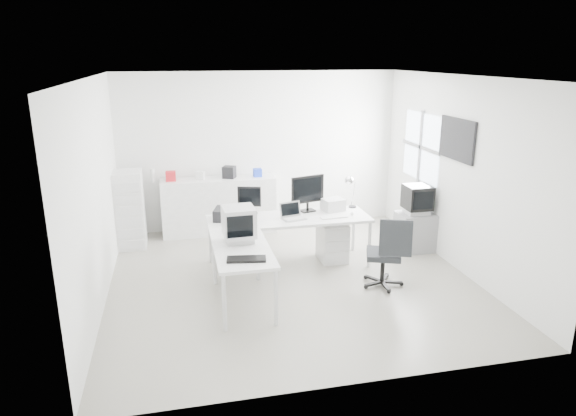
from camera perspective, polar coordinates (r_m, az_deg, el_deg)
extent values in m
cube|color=beige|center=(7.38, 0.34, -7.90)|extent=(5.00, 5.00, 0.01)
cube|color=white|center=(6.71, 0.38, 14.39)|extent=(5.00, 5.00, 0.01)
cube|color=white|center=(9.31, -3.11, 6.34)|extent=(5.00, 0.02, 2.80)
cube|color=white|center=(6.82, -20.58, 1.43)|extent=(0.02, 5.00, 2.80)
cube|color=white|center=(7.84, 18.49, 3.54)|extent=(0.02, 5.00, 2.80)
cube|color=white|center=(7.97, 4.95, -3.70)|extent=(0.40, 0.50, 0.60)
cube|color=black|center=(7.54, -6.38, -0.66)|extent=(0.55, 0.48, 0.17)
cube|color=white|center=(7.63, 5.12, -1.01)|extent=(0.42, 0.16, 0.02)
sphere|color=white|center=(7.76, 7.13, -0.62)|extent=(0.05, 0.05, 0.05)
cube|color=silver|center=(7.97, 5.02, 0.39)|extent=(0.37, 0.33, 0.18)
cube|color=black|center=(6.07, -4.64, -5.68)|extent=(0.48, 0.25, 0.03)
cube|color=gray|center=(8.58, 13.92, -2.56)|extent=(0.57, 0.47, 0.62)
cube|color=white|center=(9.17, -7.67, 0.25)|extent=(1.99, 0.50, 0.99)
cube|color=red|center=(9.00, -12.90, 3.47)|extent=(0.17, 0.15, 0.17)
cube|color=white|center=(9.01, -9.71, 3.58)|extent=(0.17, 0.16, 0.14)
cube|color=black|center=(9.04, -6.55, 3.98)|extent=(0.27, 0.26, 0.21)
cube|color=blue|center=(9.11, -3.41, 3.95)|extent=(0.15, 0.13, 0.14)
cylinder|color=white|center=(9.04, -14.81, 3.57)|extent=(0.07, 0.07, 0.22)
cube|color=white|center=(8.77, -17.15, -0.17)|extent=(0.45, 0.53, 1.28)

